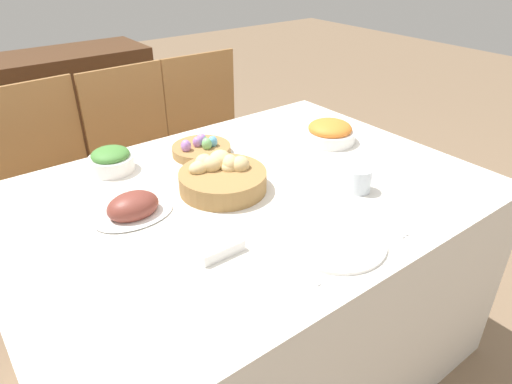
{
  "coord_description": "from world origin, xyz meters",
  "views": [
    {
      "loc": [
        -0.77,
        -1.07,
        1.52
      ],
      "look_at": [
        -0.02,
        -0.09,
        0.82
      ],
      "focal_mm": 32.0,
      "sensor_mm": 36.0,
      "label": 1
    }
  ],
  "objects_px": {
    "chair_far_left": "(54,188)",
    "spoon": "(381,219)",
    "chair_far_right": "(214,142)",
    "green_salad_bowl": "(111,160)",
    "dinner_plate": "(335,242)",
    "egg_basket": "(201,149)",
    "fork": "(290,265)",
    "knife": "(375,222)",
    "carrot_bowl": "(330,132)",
    "ham_platter": "(133,208)",
    "drinking_cup": "(359,180)",
    "sideboard": "(36,133)",
    "bread_basket": "(222,177)",
    "chair_far_center": "(142,163)",
    "butter_dish": "(217,247)"
  },
  "relations": [
    {
      "from": "bread_basket",
      "to": "dinner_plate",
      "type": "distance_m",
      "value": 0.45
    },
    {
      "from": "green_salad_bowl",
      "to": "fork",
      "type": "height_order",
      "value": "green_salad_bowl"
    },
    {
      "from": "bread_basket",
      "to": "ham_platter",
      "type": "xyz_separation_m",
      "value": [
        -0.3,
        0.02,
        -0.02
      ]
    },
    {
      "from": "egg_basket",
      "to": "fork",
      "type": "relative_size",
      "value": 1.13
    },
    {
      "from": "carrot_bowl",
      "to": "green_salad_bowl",
      "type": "xyz_separation_m",
      "value": [
        -0.8,
        0.28,
        0.0
      ]
    },
    {
      "from": "fork",
      "to": "drinking_cup",
      "type": "distance_m",
      "value": 0.47
    },
    {
      "from": "chair_far_left",
      "to": "knife",
      "type": "distance_m",
      "value": 1.45
    },
    {
      "from": "chair_far_right",
      "to": "ham_platter",
      "type": "distance_m",
      "value": 1.19
    },
    {
      "from": "bread_basket",
      "to": "chair_far_right",
      "type": "bearing_deg",
      "value": 59.88
    },
    {
      "from": "egg_basket",
      "to": "knife",
      "type": "distance_m",
      "value": 0.73
    },
    {
      "from": "chair_far_right",
      "to": "spoon",
      "type": "distance_m",
      "value": 1.34
    },
    {
      "from": "bread_basket",
      "to": "knife",
      "type": "xyz_separation_m",
      "value": [
        0.24,
        -0.44,
        -0.04
      ]
    },
    {
      "from": "fork",
      "to": "chair_far_right",
      "type": "bearing_deg",
      "value": 61.86
    },
    {
      "from": "spoon",
      "to": "drinking_cup",
      "type": "bearing_deg",
      "value": 68.09
    },
    {
      "from": "carrot_bowl",
      "to": "green_salad_bowl",
      "type": "distance_m",
      "value": 0.85
    },
    {
      "from": "chair_far_left",
      "to": "fork",
      "type": "relative_size",
      "value": 4.9
    },
    {
      "from": "drinking_cup",
      "to": "butter_dish",
      "type": "height_order",
      "value": "drinking_cup"
    },
    {
      "from": "sideboard",
      "to": "knife",
      "type": "relative_size",
      "value": 7.29
    },
    {
      "from": "dinner_plate",
      "to": "knife",
      "type": "height_order",
      "value": "dinner_plate"
    },
    {
      "from": "ham_platter",
      "to": "drinking_cup",
      "type": "distance_m",
      "value": 0.72
    },
    {
      "from": "bread_basket",
      "to": "drinking_cup",
      "type": "distance_m",
      "value": 0.45
    },
    {
      "from": "dinner_plate",
      "to": "ham_platter",
      "type": "bearing_deg",
      "value": 129.25
    },
    {
      "from": "sideboard",
      "to": "dinner_plate",
      "type": "bearing_deg",
      "value": -82.44
    },
    {
      "from": "egg_basket",
      "to": "green_salad_bowl",
      "type": "relative_size",
      "value": 1.41
    },
    {
      "from": "fork",
      "to": "dinner_plate",
      "type": "bearing_deg",
      "value": -3.99
    },
    {
      "from": "chair_far_right",
      "to": "dinner_plate",
      "type": "height_order",
      "value": "chair_far_right"
    },
    {
      "from": "chair_far_right",
      "to": "dinner_plate",
      "type": "distance_m",
      "value": 1.39
    },
    {
      "from": "fork",
      "to": "butter_dish",
      "type": "xyz_separation_m",
      "value": [
        -0.12,
        0.16,
        0.01
      ]
    },
    {
      "from": "chair_far_center",
      "to": "green_salad_bowl",
      "type": "height_order",
      "value": "chair_far_center"
    },
    {
      "from": "chair_far_right",
      "to": "green_salad_bowl",
      "type": "bearing_deg",
      "value": -143.88
    },
    {
      "from": "bread_basket",
      "to": "green_salad_bowl",
      "type": "bearing_deg",
      "value": 124.69
    },
    {
      "from": "sideboard",
      "to": "spoon",
      "type": "height_order",
      "value": "sideboard"
    },
    {
      "from": "chair_far_center",
      "to": "spoon",
      "type": "xyz_separation_m",
      "value": [
        0.2,
        -1.3,
        0.26
      ]
    },
    {
      "from": "spoon",
      "to": "carrot_bowl",
      "type": "bearing_deg",
      "value": 64.09
    },
    {
      "from": "egg_basket",
      "to": "fork",
      "type": "height_order",
      "value": "egg_basket"
    },
    {
      "from": "egg_basket",
      "to": "chair_far_center",
      "type": "bearing_deg",
      "value": 91.29
    },
    {
      "from": "green_salad_bowl",
      "to": "dinner_plate",
      "type": "distance_m",
      "value": 0.85
    },
    {
      "from": "egg_basket",
      "to": "spoon",
      "type": "relative_size",
      "value": 1.13
    },
    {
      "from": "bread_basket",
      "to": "green_salad_bowl",
      "type": "distance_m",
      "value": 0.42
    },
    {
      "from": "chair_far_center",
      "to": "butter_dish",
      "type": "relative_size",
      "value": 7.59
    },
    {
      "from": "chair_far_left",
      "to": "spoon",
      "type": "height_order",
      "value": "chair_far_left"
    },
    {
      "from": "ham_platter",
      "to": "carrot_bowl",
      "type": "relative_size",
      "value": 1.18
    },
    {
      "from": "bread_basket",
      "to": "egg_basket",
      "type": "bearing_deg",
      "value": 72.77
    },
    {
      "from": "ham_platter",
      "to": "fork",
      "type": "distance_m",
      "value": 0.52
    },
    {
      "from": "chair_far_left",
      "to": "carrot_bowl",
      "type": "distance_m",
      "value": 1.25
    },
    {
      "from": "chair_far_center",
      "to": "egg_basket",
      "type": "height_order",
      "value": "chair_far_center"
    },
    {
      "from": "butter_dish",
      "to": "dinner_plate",
      "type": "bearing_deg",
      "value": -30.53
    },
    {
      "from": "chair_far_center",
      "to": "knife",
      "type": "relative_size",
      "value": 4.9
    },
    {
      "from": "spoon",
      "to": "chair_far_left",
      "type": "bearing_deg",
      "value": 119.71
    },
    {
      "from": "knife",
      "to": "spoon",
      "type": "distance_m",
      "value": 0.03
    }
  ]
}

